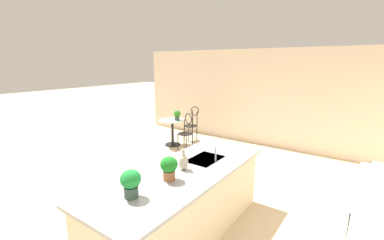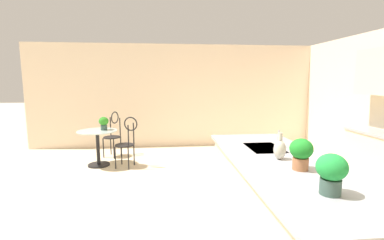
% 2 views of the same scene
% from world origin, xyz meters
% --- Properties ---
extents(ground_plane, '(40.00, 40.00, 0.00)m').
position_xyz_m(ground_plane, '(0.00, 0.00, 0.00)').
color(ground_plane, beige).
extents(wall_left_window, '(0.12, 7.80, 2.70)m').
position_xyz_m(wall_left_window, '(-4.26, 0.00, 1.35)').
color(wall_left_window, beige).
rests_on(wall_left_window, ground).
extents(kitchen_island, '(2.80, 1.06, 0.92)m').
position_xyz_m(kitchen_island, '(0.30, 0.85, 0.46)').
color(kitchen_island, beige).
rests_on(kitchen_island, ground).
extents(bistro_table, '(0.80, 0.80, 0.74)m').
position_xyz_m(bistro_table, '(-2.65, -1.78, 0.45)').
color(bistro_table, black).
rests_on(bistro_table, ground).
extents(chair_near_window, '(0.47, 0.52, 1.04)m').
position_xyz_m(chair_near_window, '(-2.49, -1.16, 0.57)').
color(chair_near_window, black).
rests_on(chair_near_window, ground).
extents(chair_by_island, '(0.52, 0.50, 1.04)m').
position_xyz_m(chair_by_island, '(-3.36, -1.59, 0.57)').
color(chair_by_island, black).
rests_on(chair_by_island, ground).
extents(sink_faucet, '(0.02, 0.02, 0.22)m').
position_xyz_m(sink_faucet, '(-0.25, 1.03, 1.03)').
color(sink_faucet, '#B2B5BA').
rests_on(sink_faucet, kitchen_island).
extents(potted_plant_on_table, '(0.19, 0.19, 0.27)m').
position_xyz_m(potted_plant_on_table, '(-2.71, -1.65, 0.90)').
color(potted_plant_on_table, '#385147').
rests_on(potted_plant_on_table, bistro_table).
extents(potted_plant_counter_near, '(0.21, 0.21, 0.30)m').
position_xyz_m(potted_plant_counter_near, '(0.60, 0.87, 1.09)').
color(potted_plant_counter_near, '#9E603D').
rests_on(potted_plant_counter_near, kitchen_island).
extents(potted_plant_counter_far, '(0.22, 0.22, 0.31)m').
position_xyz_m(potted_plant_counter_far, '(1.15, 0.81, 1.10)').
color(potted_plant_counter_far, '#385147').
rests_on(potted_plant_counter_far, kitchen_island).
extents(vase_on_counter, '(0.13, 0.13, 0.29)m').
position_xyz_m(vase_on_counter, '(0.25, 0.82, 1.03)').
color(vase_on_counter, '#BCB29E').
rests_on(vase_on_counter, kitchen_island).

